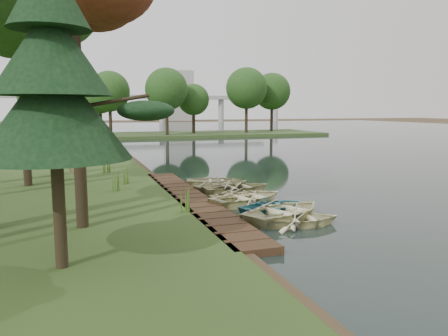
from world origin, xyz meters
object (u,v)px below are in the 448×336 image
object	(u,v)px
boardwalk	(191,201)
stored_rowboat	(76,172)
rowboat_0	(299,217)
rowboat_2	(274,205)
rowboat_1	(286,209)
pine_tree	(52,78)

from	to	relation	value
boardwalk	stored_rowboat	size ratio (longest dim) A/B	4.25
rowboat_0	rowboat_2	size ratio (longest dim) A/B	1.01
rowboat_0	rowboat_1	bearing A→B (deg)	12.93
rowboat_0	pine_tree	world-z (taller)	pine_tree
rowboat_2	rowboat_1	bearing A→B (deg)	163.45
rowboat_1	rowboat_2	xyz separation A→B (m)	(0.07, 1.27, -0.09)
boardwalk	rowboat_2	world-z (taller)	rowboat_2
boardwalk	rowboat_0	world-z (taller)	rowboat_0
boardwalk	stored_rowboat	xyz separation A→B (m)	(-5.09, 7.58, 0.54)
rowboat_2	stored_rowboat	xyz separation A→B (m)	(-7.94, 10.50, 0.32)
rowboat_0	rowboat_1	size ratio (longest dim) A/B	0.78
rowboat_0	rowboat_1	world-z (taller)	rowboat_1
pine_tree	stored_rowboat	bearing A→B (deg)	88.45
rowboat_1	pine_tree	bearing A→B (deg)	87.71
stored_rowboat	rowboat_1	bearing A→B (deg)	-123.97
boardwalk	pine_tree	xyz separation A→B (m)	(-5.50, -7.64, 5.04)
rowboat_1	rowboat_2	bearing A→B (deg)	-27.86
boardwalk	pine_tree	bearing A→B (deg)	-125.75
rowboat_0	rowboat_1	xyz separation A→B (m)	(-0.06, 0.97, 0.09)
stored_rowboat	boardwalk	bearing A→B (deg)	-123.88
rowboat_2	stored_rowboat	bearing A→B (deg)	23.49
boardwalk	rowboat_1	world-z (taller)	rowboat_1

